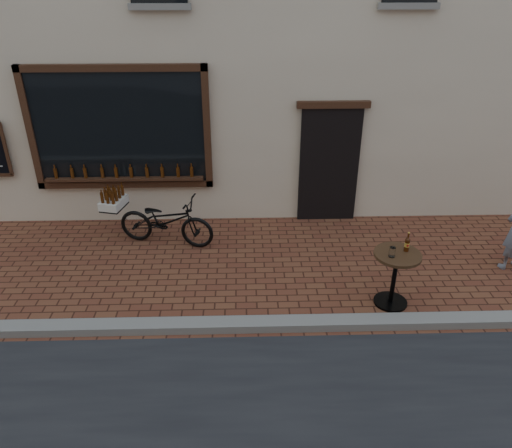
{
  "coord_description": "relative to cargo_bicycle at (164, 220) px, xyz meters",
  "views": [
    {
      "loc": [
        0.28,
        -5.22,
        4.56
      ],
      "look_at": [
        0.47,
        1.2,
        1.1
      ],
      "focal_mm": 35.0,
      "sensor_mm": 36.0,
      "label": 1
    }
  ],
  "objects": [
    {
      "name": "ground",
      "position": [
        1.11,
        -2.57,
        -0.46
      ],
      "size": [
        90.0,
        90.0,
        0.0
      ],
      "primitive_type": "plane",
      "color": "#592B1D",
      "rests_on": "ground"
    },
    {
      "name": "kerb",
      "position": [
        1.11,
        -2.37,
        -0.4
      ],
      "size": [
        90.0,
        0.25,
        0.12
      ],
      "primitive_type": "cube",
      "color": "slate",
      "rests_on": "ground"
    },
    {
      "name": "cargo_bicycle",
      "position": [
        0.0,
        0.0,
        0.0
      ],
      "size": [
        2.07,
        1.02,
        0.97
      ],
      "rotation": [
        0.0,
        0.0,
        1.33
      ],
      "color": "black",
      "rests_on": "ground"
    },
    {
      "name": "bistro_table",
      "position": [
        3.57,
        -1.87,
        0.15
      ],
      "size": [
        0.67,
        0.67,
        1.15
      ],
      "color": "black",
      "rests_on": "ground"
    }
  ]
}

